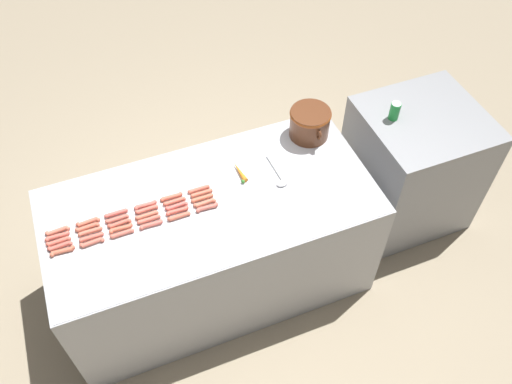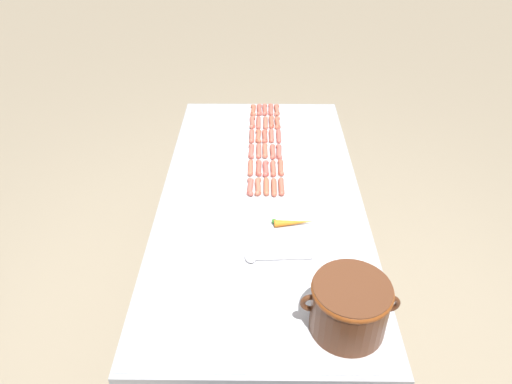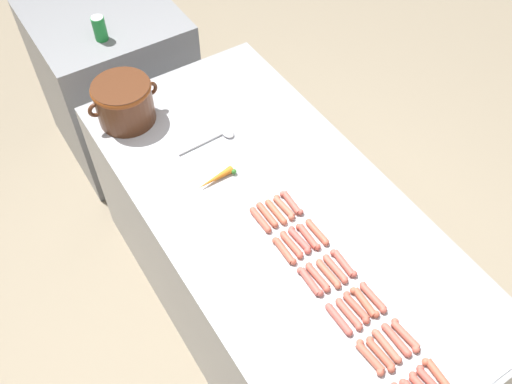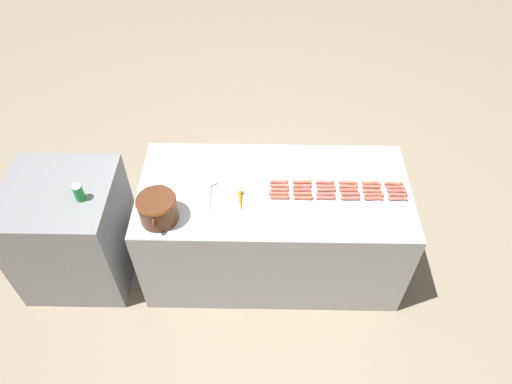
# 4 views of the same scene
# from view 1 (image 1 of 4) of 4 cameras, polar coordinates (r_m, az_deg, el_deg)

# --- Properties ---
(ground_plane) EXTENTS (20.00, 20.00, 0.00)m
(ground_plane) POSITION_cam_1_polar(r_m,az_deg,el_deg) (3.83, -4.10, -9.23)
(ground_plane) COLOR gray
(griddle_counter) EXTENTS (0.94, 1.94, 0.88)m
(griddle_counter) POSITION_cam_1_polar(r_m,az_deg,el_deg) (3.46, -4.50, -5.53)
(griddle_counter) COLOR #9EA0A5
(griddle_counter) RESTS_ON ground_plane
(back_cabinet) EXTENTS (0.75, 0.78, 0.94)m
(back_cabinet) POSITION_cam_1_polar(r_m,az_deg,el_deg) (3.99, 16.33, 2.69)
(back_cabinet) COLOR gray
(back_cabinet) RESTS_ON ground_plane
(hot_dog_0) EXTENTS (0.03, 0.14, 0.03)m
(hot_dog_0) POSITION_cam_1_polar(r_m,az_deg,el_deg) (3.14, -20.47, -3.92)
(hot_dog_0) COLOR #C3644F
(hot_dog_0) RESTS_ON griddle_counter
(hot_dog_1) EXTENTS (0.03, 0.14, 0.03)m
(hot_dog_1) POSITION_cam_1_polar(r_m,az_deg,el_deg) (3.13, -17.53, -3.08)
(hot_dog_1) COLOR #C66049
(hot_dog_1) RESTS_ON griddle_counter
(hot_dog_2) EXTENTS (0.03, 0.14, 0.03)m
(hot_dog_2) POSITION_cam_1_polar(r_m,az_deg,el_deg) (3.12, -14.74, -2.22)
(hot_dog_2) COLOR #C8594E
(hot_dog_2) RESTS_ON griddle_counter
(hot_dog_3) EXTENTS (0.03, 0.14, 0.03)m
(hot_dog_3) POSITION_cam_1_polar(r_m,az_deg,el_deg) (3.12, -11.75, -1.38)
(hot_dog_3) COLOR #C95D51
(hot_dog_3) RESTS_ON griddle_counter
(hot_dog_4) EXTENTS (0.03, 0.14, 0.03)m
(hot_dog_4) POSITION_cam_1_polar(r_m,az_deg,el_deg) (3.13, -9.05, -0.53)
(hot_dog_4) COLOR #CC5F48
(hot_dog_4) RESTS_ON griddle_counter
(hot_dog_5) EXTENTS (0.03, 0.14, 0.03)m
(hot_dog_5) POSITION_cam_1_polar(r_m,az_deg,el_deg) (3.15, -6.15, 0.30)
(hot_dog_5) COLOR #CA5D49
(hot_dog_5) RESTS_ON griddle_counter
(hot_dog_6) EXTENTS (0.03, 0.14, 0.03)m
(hot_dog_6) POSITION_cam_1_polar(r_m,az_deg,el_deg) (3.12, -20.49, -4.47)
(hot_dog_6) COLOR #C85C4D
(hot_dog_6) RESTS_ON griddle_counter
(hot_dog_7) EXTENTS (0.03, 0.14, 0.03)m
(hot_dog_7) POSITION_cam_1_polar(r_m,az_deg,el_deg) (3.11, -17.59, -3.61)
(hot_dog_7) COLOR #C45E48
(hot_dog_7) RESTS_ON griddle_counter
(hot_dog_8) EXTENTS (0.03, 0.14, 0.03)m
(hot_dog_8) POSITION_cam_1_polar(r_m,az_deg,el_deg) (3.09, -14.64, -2.80)
(hot_dog_8) COLOR #C26150
(hot_dog_8) RESTS_ON griddle_counter
(hot_dog_9) EXTENTS (0.03, 0.14, 0.03)m
(hot_dog_9) POSITION_cam_1_polar(r_m,az_deg,el_deg) (3.10, -11.61, -1.85)
(hot_dog_9) COLOR #C75C4C
(hot_dog_9) RESTS_ON griddle_counter
(hot_dog_10) EXTENTS (0.03, 0.14, 0.03)m
(hot_dog_10) POSITION_cam_1_polar(r_m,az_deg,el_deg) (3.11, -8.72, -0.99)
(hot_dog_10) COLOR #CC5F4B
(hot_dog_10) RESTS_ON griddle_counter
(hot_dog_11) EXTENTS (0.03, 0.14, 0.03)m
(hot_dog_11) POSITION_cam_1_polar(r_m,az_deg,el_deg) (3.13, -5.85, -0.13)
(hot_dog_11) COLOR #C36048
(hot_dog_11) RESTS_ON griddle_counter
(hot_dog_12) EXTENTS (0.03, 0.14, 0.03)m
(hot_dog_12) POSITION_cam_1_polar(r_m,az_deg,el_deg) (3.10, -20.38, -4.98)
(hot_dog_12) COLOR #CD5D4D
(hot_dog_12) RESTS_ON griddle_counter
(hot_dog_13) EXTENTS (0.03, 0.14, 0.03)m
(hot_dog_13) POSITION_cam_1_polar(r_m,az_deg,el_deg) (3.08, -17.30, -4.05)
(hot_dog_13) COLOR #C46650
(hot_dog_13) RESTS_ON griddle_counter
(hot_dog_14) EXTENTS (0.03, 0.14, 0.03)m
(hot_dog_14) POSITION_cam_1_polar(r_m,az_deg,el_deg) (3.07, -14.39, -3.28)
(hot_dog_14) COLOR #C15947
(hot_dog_14) RESTS_ON griddle_counter
(hot_dog_15) EXTENTS (0.03, 0.14, 0.03)m
(hot_dog_15) POSITION_cam_1_polar(r_m,az_deg,el_deg) (3.07, -11.59, -2.45)
(hot_dog_15) COLOR #C6654D
(hot_dog_15) RESTS_ON griddle_counter
(hot_dog_16) EXTENTS (0.03, 0.14, 0.03)m
(hot_dog_16) POSITION_cam_1_polar(r_m,az_deg,el_deg) (3.08, -8.51, -1.49)
(hot_dog_16) COLOR #CC5A50
(hot_dog_16) RESTS_ON griddle_counter
(hot_dog_17) EXTENTS (0.03, 0.14, 0.03)m
(hot_dog_17) POSITION_cam_1_polar(r_m,az_deg,el_deg) (3.10, -5.77, -0.66)
(hot_dog_17) COLOR #CA6548
(hot_dog_17) RESTS_ON griddle_counter
(hot_dog_18) EXTENTS (0.03, 0.14, 0.03)m
(hot_dog_18) POSITION_cam_1_polar(r_m,az_deg,el_deg) (3.08, -20.24, -5.45)
(hot_dog_18) COLOR #C1594C
(hot_dog_18) RESTS_ON griddle_counter
(hot_dog_19) EXTENTS (0.03, 0.14, 0.03)m
(hot_dog_19) POSITION_cam_1_polar(r_m,az_deg,el_deg) (3.06, -17.18, -4.64)
(hot_dog_19) COLOR #CA5F4F
(hot_dog_19) RESTS_ON griddle_counter
(hot_dog_20) EXTENTS (0.03, 0.14, 0.03)m
(hot_dog_20) POSITION_cam_1_polar(r_m,az_deg,el_deg) (3.05, -14.26, -3.79)
(hot_dog_20) COLOR #C66248
(hot_dog_20) RESTS_ON griddle_counter
(hot_dog_21) EXTENTS (0.03, 0.14, 0.03)m
(hot_dog_21) POSITION_cam_1_polar(r_m,az_deg,el_deg) (3.05, -11.39, -2.90)
(hot_dog_21) COLOR #C76150
(hot_dog_21) RESTS_ON griddle_counter
(hot_dog_22) EXTENTS (0.03, 0.14, 0.03)m
(hot_dog_22) POSITION_cam_1_polar(r_m,az_deg,el_deg) (3.06, -8.42, -2.01)
(hot_dog_22) COLOR #CB594A
(hot_dog_22) RESTS_ON griddle_counter
(hot_dog_23) EXTENTS (0.03, 0.14, 0.03)m
(hot_dog_23) POSITION_cam_1_polar(r_m,az_deg,el_deg) (3.08, -5.51, -1.17)
(hot_dog_23) COLOR #C7684F
(hot_dog_23) RESTS_ON griddle_counter
(hot_dog_24) EXTENTS (0.03, 0.14, 0.03)m
(hot_dog_24) POSITION_cam_1_polar(r_m,az_deg,el_deg) (3.05, -20.01, -5.96)
(hot_dog_24) COLOR #C86247
(hot_dog_24) RESTS_ON griddle_counter
(hot_dog_25) EXTENTS (0.03, 0.14, 0.03)m
(hot_dog_25) POSITION_cam_1_polar(r_m,az_deg,el_deg) (3.04, -17.14, -5.19)
(hot_dog_25) COLOR #C8624F
(hot_dog_25) RESTS_ON griddle_counter
(hot_dog_26) EXTENTS (0.03, 0.14, 0.03)m
(hot_dog_26) POSITION_cam_1_polar(r_m,az_deg,el_deg) (3.03, -14.14, -4.33)
(hot_dog_26) COLOR #C35F4F
(hot_dog_26) RESTS_ON griddle_counter
(hot_dog_27) EXTENTS (0.03, 0.14, 0.03)m
(hot_dog_27) POSITION_cam_1_polar(r_m,az_deg,el_deg) (3.03, -11.15, -3.45)
(hot_dog_27) COLOR #C75D50
(hot_dog_27) RESTS_ON griddle_counter
(hot_dog_28) EXTENTS (0.03, 0.14, 0.03)m
(hot_dog_28) POSITION_cam_1_polar(r_m,az_deg,el_deg) (3.04, -8.24, -2.59)
(hot_dog_28) COLOR #C96149
(hot_dog_28) RESTS_ON griddle_counter
(hot_dog_29) EXTENTS (0.03, 0.14, 0.03)m
(hot_dog_29) POSITION_cam_1_polar(r_m,az_deg,el_deg) (3.06, -5.26, -1.67)
(hot_dog_29) COLOR #C25E51
(hot_dog_29) RESTS_ON griddle_counter
(bean_pot) EXTENTS (0.33, 0.26, 0.19)m
(bean_pot) POSITION_cam_1_polar(r_m,az_deg,el_deg) (3.40, 5.78, 7.47)
(bean_pot) COLOR #562D19
(bean_pot) RESTS_ON griddle_counter
(serving_spoon) EXTENTS (0.27, 0.07, 0.02)m
(serving_spoon) POSITION_cam_1_polar(r_m,az_deg,el_deg) (3.19, 2.54, 1.47)
(serving_spoon) COLOR #B7B7BC
(serving_spoon) RESTS_ON griddle_counter
(carrot) EXTENTS (0.18, 0.05, 0.03)m
(carrot) POSITION_cam_1_polar(r_m,az_deg,el_deg) (3.22, -1.77, 2.19)
(carrot) COLOR orange
(carrot) RESTS_ON griddle_counter
(soda_can) EXTENTS (0.07, 0.07, 0.12)m
(soda_can) POSITION_cam_1_polar(r_m,az_deg,el_deg) (3.56, 14.61, 8.39)
(soda_can) COLOR #1E8C38
(soda_can) RESTS_ON back_cabinet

